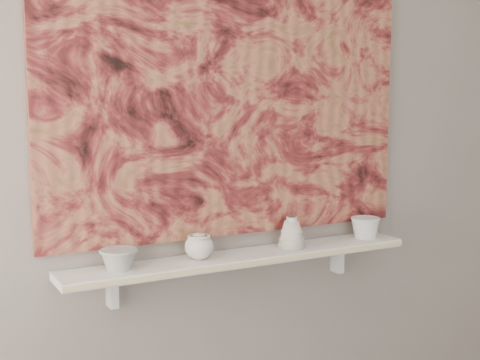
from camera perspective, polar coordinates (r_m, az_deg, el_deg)
wall_back at (r=2.55m, az=-0.79°, el=3.34°), size 3.60×0.00×3.60m
shelf at (r=2.54m, az=0.22°, el=-6.64°), size 1.40×0.18×0.03m
shelf_stripe at (r=2.46m, az=1.26°, el=-7.11°), size 1.40×0.01×0.02m
bracket_left at (r=2.43m, az=-10.87°, el=-9.24°), size 0.03×0.06×0.12m
bracket_right at (r=2.87m, az=8.30°, el=-6.61°), size 0.03×0.06×0.12m
painting at (r=2.53m, az=-0.64°, el=7.61°), size 1.50×0.02×1.10m
house_motif at (r=2.78m, az=7.74°, el=1.17°), size 0.09×0.00×0.08m
bowl_grey at (r=2.34m, az=-10.32°, el=-6.65°), size 0.17×0.17×0.08m
cup_cream at (r=2.45m, az=-3.51°, el=-5.70°), size 0.11×0.11×0.09m
bell_vessel at (r=2.63m, az=4.43°, el=-4.46°), size 0.11×0.11×0.12m
bowl_white at (r=2.84m, az=10.65°, el=-4.00°), size 0.15×0.15×0.09m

